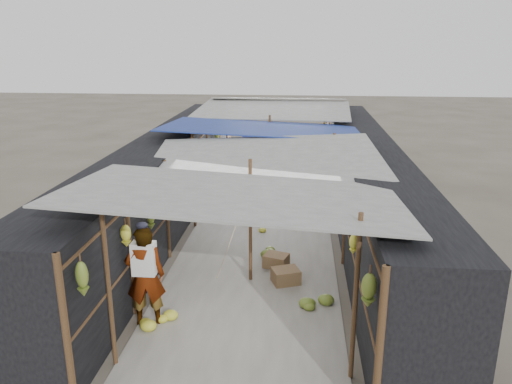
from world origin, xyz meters
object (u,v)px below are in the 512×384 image
(vendor_seated, at_px, (312,191))
(vendor_elderly, at_px, (145,276))
(crate_near, at_px, (276,261))
(shopper_blue, at_px, (274,177))
(black_basin, at_px, (307,176))

(vendor_seated, bearing_deg, vendor_elderly, -37.73)
(crate_near, height_order, shopper_blue, shopper_blue)
(vendor_seated, bearing_deg, black_basin, 167.63)
(black_basin, relative_size, vendor_elderly, 0.34)
(black_basin, xyz_separation_m, shopper_blue, (-1.05, -2.64, 0.66))
(vendor_seated, bearing_deg, shopper_blue, -120.89)
(vendor_elderly, bearing_deg, black_basin, -118.66)
(crate_near, relative_size, shopper_blue, 0.33)
(crate_near, relative_size, vendor_elderly, 0.28)
(crate_near, height_order, vendor_seated, vendor_seated)
(vendor_elderly, distance_m, shopper_blue, 7.54)
(black_basin, distance_m, vendor_elderly, 10.39)
(vendor_elderly, bearing_deg, vendor_seated, -125.74)
(crate_near, height_order, black_basin, crate_near)
(black_basin, height_order, vendor_seated, vendor_seated)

